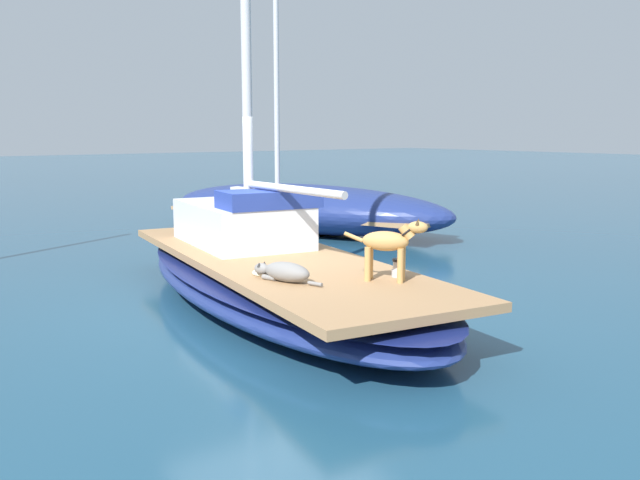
{
  "coord_description": "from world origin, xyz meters",
  "views": [
    {
      "loc": [
        -4.8,
        -7.53,
        2.31
      ],
      "look_at": [
        0.0,
        -1.0,
        1.01
      ],
      "focal_mm": 38.48,
      "sensor_mm": 36.0,
      "label": 1
    }
  ],
  "objects_px": {
    "sailboat_main": "(275,281)",
    "coiled_rope": "(266,273)",
    "dog_grey": "(284,272)",
    "deck_winch": "(399,268)",
    "dog_tan": "(389,243)",
    "moored_boat_starboard_side": "(304,207)"
  },
  "relations": [
    {
      "from": "sailboat_main",
      "to": "coiled_rope",
      "type": "relative_size",
      "value": 23.22
    },
    {
      "from": "dog_grey",
      "to": "coiled_rope",
      "type": "height_order",
      "value": "dog_grey"
    },
    {
      "from": "deck_winch",
      "to": "coiled_rope",
      "type": "height_order",
      "value": "deck_winch"
    },
    {
      "from": "dog_tan",
      "to": "moored_boat_starboard_side",
      "type": "xyz_separation_m",
      "value": [
        3.91,
        7.21,
        -0.5
      ]
    },
    {
      "from": "dog_tan",
      "to": "dog_grey",
      "type": "xyz_separation_m",
      "value": [
        -0.94,
        0.67,
        -0.32
      ]
    },
    {
      "from": "moored_boat_starboard_side",
      "to": "dog_tan",
      "type": "bearing_deg",
      "value": -118.45
    },
    {
      "from": "sailboat_main",
      "to": "dog_tan",
      "type": "bearing_deg",
      "value": -84.02
    },
    {
      "from": "deck_winch",
      "to": "sailboat_main",
      "type": "bearing_deg",
      "value": 103.14
    },
    {
      "from": "sailboat_main",
      "to": "coiled_rope",
      "type": "distance_m",
      "value": 1.19
    },
    {
      "from": "dog_tan",
      "to": "dog_grey",
      "type": "distance_m",
      "value": 1.2
    },
    {
      "from": "coiled_rope",
      "to": "sailboat_main",
      "type": "bearing_deg",
      "value": 52.07
    },
    {
      "from": "coiled_rope",
      "to": "moored_boat_starboard_side",
      "type": "xyz_separation_m",
      "value": [
        4.82,
        6.11,
        -0.1
      ]
    },
    {
      "from": "dog_tan",
      "to": "coiled_rope",
      "type": "height_order",
      "value": "dog_tan"
    },
    {
      "from": "dog_tan",
      "to": "moored_boat_starboard_side",
      "type": "relative_size",
      "value": 0.1
    },
    {
      "from": "dog_grey",
      "to": "moored_boat_starboard_side",
      "type": "xyz_separation_m",
      "value": [
        4.85,
        6.54,
        -0.19
      ]
    },
    {
      "from": "dog_tan",
      "to": "dog_grey",
      "type": "height_order",
      "value": "dog_tan"
    },
    {
      "from": "sailboat_main",
      "to": "dog_tan",
      "type": "distance_m",
      "value": 2.15
    },
    {
      "from": "coiled_rope",
      "to": "deck_winch",
      "type": "bearing_deg",
      "value": -41.23
    },
    {
      "from": "dog_tan",
      "to": "coiled_rope",
      "type": "relative_size",
      "value": 2.45
    },
    {
      "from": "dog_grey",
      "to": "deck_winch",
      "type": "xyz_separation_m",
      "value": [
        1.18,
        -0.57,
        -0.01
      ]
    },
    {
      "from": "coiled_rope",
      "to": "moored_boat_starboard_side",
      "type": "relative_size",
      "value": 0.04
    },
    {
      "from": "dog_grey",
      "to": "deck_winch",
      "type": "distance_m",
      "value": 1.31
    }
  ]
}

